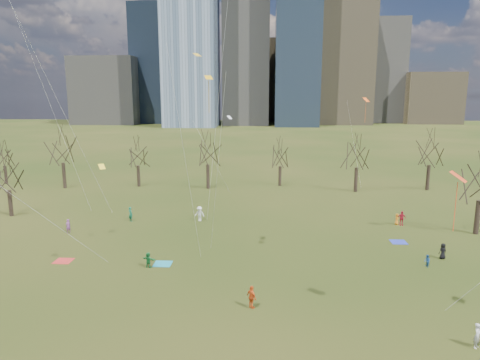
# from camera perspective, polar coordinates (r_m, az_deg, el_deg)

# --- Properties ---
(ground) EXTENTS (500.00, 500.00, 0.00)m
(ground) POSITION_cam_1_polar(r_m,az_deg,el_deg) (32.88, -1.30, -16.20)
(ground) COLOR black
(ground) RESTS_ON ground
(downtown_skyline) EXTENTS (212.50, 78.00, 118.00)m
(downtown_skyline) POSITION_cam_1_polar(r_m,az_deg,el_deg) (241.01, 2.33, 16.77)
(downtown_skyline) COLOR slate
(downtown_skyline) RESTS_ON ground
(bare_tree_row) EXTENTS (113.04, 29.80, 9.50)m
(bare_tree_row) POSITION_cam_1_polar(r_m,az_deg,el_deg) (67.00, 1.21, 3.40)
(bare_tree_row) COLOR black
(bare_tree_row) RESTS_ON ground
(blanket_teal) EXTENTS (1.60, 1.50, 0.03)m
(blanket_teal) POSITION_cam_1_polar(r_m,az_deg,el_deg) (40.47, -10.27, -10.94)
(blanket_teal) COLOR teal
(blanket_teal) RESTS_ON ground
(blanket_navy) EXTENTS (1.60, 1.50, 0.03)m
(blanket_navy) POSITION_cam_1_polar(r_m,az_deg,el_deg) (48.42, 20.37, -7.75)
(blanket_navy) COLOR #2533AE
(blanket_navy) RESTS_ON ground
(blanket_crimson) EXTENTS (1.60, 1.50, 0.03)m
(blanket_crimson) POSITION_cam_1_polar(r_m,az_deg,el_deg) (43.72, -22.48, -9.94)
(blanket_crimson) COLOR red
(blanket_crimson) RESTS_ON ground
(person_1) EXTENTS (0.67, 0.68, 1.59)m
(person_1) POSITION_cam_1_polar(r_m,az_deg,el_deg) (31.16, 29.09, -17.69)
(person_1) COLOR silver
(person_1) RESTS_ON ground
(person_4) EXTENTS (0.95, 1.04, 1.71)m
(person_4) POSITION_cam_1_polar(r_m,az_deg,el_deg) (31.95, 1.57, -15.34)
(person_4) COLOR #D94F18
(person_4) RESTS_ON ground
(person_5) EXTENTS (1.38, 0.83, 1.42)m
(person_5) POSITION_cam_1_polar(r_m,az_deg,el_deg) (39.71, -12.13, -10.38)
(person_5) COLOR #197334
(person_5) RESTS_ON ground
(person_6) EXTENTS (0.85, 0.68, 1.52)m
(person_6) POSITION_cam_1_polar(r_m,az_deg,el_deg) (45.03, 25.42, -8.56)
(person_6) COLOR black
(person_6) RESTS_ON ground
(person_7) EXTENTS (0.63, 0.70, 1.60)m
(person_7) POSITION_cam_1_polar(r_m,az_deg,el_deg) (51.84, -21.94, -5.72)
(person_7) COLOR #874489
(person_7) RESTS_ON ground
(person_8) EXTENTS (0.48, 0.59, 1.14)m
(person_8) POSITION_cam_1_polar(r_m,az_deg,el_deg) (42.44, 23.68, -9.87)
(person_8) COLOR #215392
(person_8) RESTS_ON ground
(person_9) EXTENTS (1.30, 0.91, 1.83)m
(person_9) POSITION_cam_1_polar(r_m,az_deg,el_deg) (52.89, -5.42, -4.49)
(person_9) COLOR white
(person_9) RESTS_ON ground
(person_10) EXTENTS (1.04, 0.47, 1.74)m
(person_10) POSITION_cam_1_polar(r_m,az_deg,el_deg) (54.41, 20.74, -4.79)
(person_10) COLOR red
(person_10) RESTS_ON ground
(person_12) EXTENTS (0.47, 0.69, 1.38)m
(person_12) POSITION_cam_1_polar(r_m,az_deg,el_deg) (54.46, 20.18, -4.93)
(person_12) COLOR orange
(person_12) RESTS_ON ground
(person_13) EXTENTS (0.78, 0.77, 1.81)m
(person_13) POSITION_cam_1_polar(r_m,az_deg,el_deg) (54.20, -14.39, -4.42)
(person_13) COLOR #176949
(person_13) RESTS_ON ground
(kites_airborne) EXTENTS (68.22, 41.82, 33.40)m
(kites_airborne) POSITION_cam_1_polar(r_m,az_deg,el_deg) (41.84, 3.03, 9.07)
(kites_airborne) COLOR gold
(kites_airborne) RESTS_ON ground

